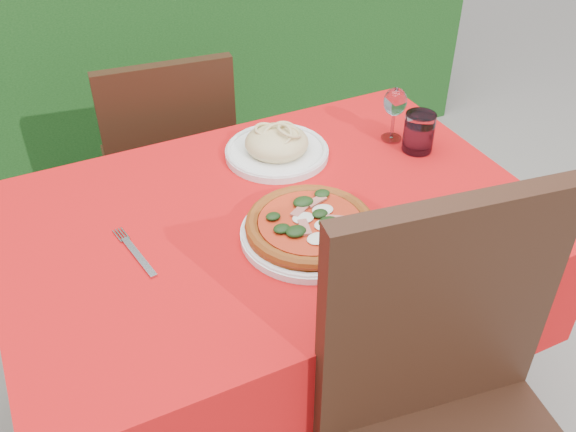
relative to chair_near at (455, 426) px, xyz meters
name	(u,v)px	position (x,y,z in m)	size (l,w,h in m)	color
ground	(275,405)	(-0.11, 0.60, -0.61)	(60.00, 60.00, 0.00)	slate
dining_table	(272,261)	(-0.11, 0.60, -0.01)	(1.26, 0.86, 0.75)	#422C15
chair_near	(455,426)	(0.00, 0.00, 0.00)	(0.54, 0.54, 1.06)	black
chair_far	(170,161)	(-0.17, 1.28, -0.09)	(0.45, 0.45, 0.90)	black
pizza_plate	(310,228)	(-0.07, 0.48, 0.17)	(0.32, 0.32, 0.06)	white
pasta_plate	(277,147)	(0.01, 0.82, 0.17)	(0.28, 0.28, 0.08)	white
water_glass	(419,134)	(0.37, 0.68, 0.19)	(0.08, 0.08, 0.11)	silver
wine_glass	(395,104)	(0.34, 0.76, 0.25)	(0.06, 0.06, 0.16)	silver
fork	(139,257)	(-0.44, 0.58, 0.14)	(0.03, 0.21, 0.01)	#B0AFB6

